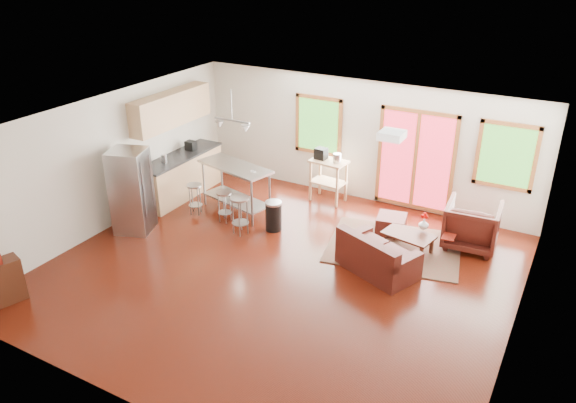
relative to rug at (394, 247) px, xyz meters
The scene contains 27 objects.
floor 2.25m from the rug, 129.78° to the right, with size 7.50×7.00×0.02m, color #320C05.
ceiling 3.44m from the rug, 129.78° to the right, with size 7.50×7.00×0.02m, color silver.
back_wall 2.63m from the rug, 129.02° to the left, with size 7.50×0.02×2.60m, color beige.
left_wall 5.63m from the rug, 161.59° to the right, with size 0.02×7.00×2.60m, color beige.
right_wall 3.17m from the rug, 36.75° to the right, with size 0.02×7.00×2.60m, color beige.
front_wall 5.59m from the rug, 105.38° to the right, with size 7.50×0.02×2.60m, color beige.
window_left 3.34m from the rug, 144.70° to the left, with size 1.10×0.05×1.30m.
french_doors 2.06m from the rug, 97.94° to the left, with size 1.60×0.05×2.10m.
window_right 2.71m from the rug, 49.84° to the left, with size 1.10×0.05×1.30m.
rug is the anchor object (origin of this frame).
loveseat 0.98m from the rug, 90.01° to the right, with size 1.51×1.20×0.71m.
coffee_table 0.39m from the rug, ahead, with size 0.97×0.69×0.35m.
armchair 1.48m from the rug, 31.66° to the left, with size 0.93×0.87×0.96m, color black.
ottoman 0.60m from the rug, 115.63° to the left, with size 0.54×0.54×0.36m, color black.
vase 0.71m from the rug, 28.27° to the left, with size 0.20×0.21×0.31m.
book 0.99m from the rug, ahead, with size 0.22×0.03×0.29m, color #66140A.
cabinets 5.01m from the rug, behind, with size 0.64×2.24×2.30m.
refrigerator 5.04m from the rug, 159.32° to the right, with size 0.83×0.82×1.64m.
island 3.46m from the rug, behind, with size 1.72×1.01×1.02m.
cup 3.07m from the rug, behind, with size 0.11×0.09×0.11m, color silver.
bar_stool_a 4.14m from the rug, behind, with size 0.40×0.40×0.65m.
bar_stool_b 3.43m from the rug, 169.42° to the right, with size 0.31×0.31×0.64m.
bar_stool_c 2.98m from the rug, 162.00° to the right, with size 0.46×0.46×0.76m.
trash_can 2.36m from the rug, 168.66° to the right, with size 0.33×0.33×0.60m.
kitchen_cart 2.49m from the rug, 147.12° to the left, with size 0.80×0.56×1.16m.
ceiling_flush 2.77m from the rug, 82.01° to the right, with size 0.35×0.35×0.12m, color white.
pendant_light 3.84m from the rug, behind, with size 0.80×0.18×0.79m.
Camera 1 is at (4.11, -7.09, 5.17)m, focal length 35.00 mm.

